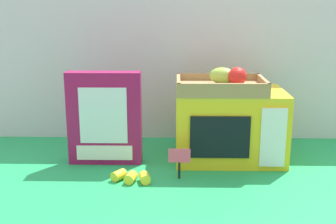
% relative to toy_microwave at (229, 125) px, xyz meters
% --- Properties ---
extents(ground_plane, '(1.70, 1.70, 0.00)m').
position_rel_toy_microwave_xyz_m(ground_plane, '(-0.17, -0.02, -0.12)').
color(ground_plane, '#219E54').
rests_on(ground_plane, ground).
extents(display_back_panel, '(1.61, 0.03, 0.68)m').
position_rel_toy_microwave_xyz_m(display_back_panel, '(-0.17, 0.25, 0.22)').
color(display_back_panel, silver).
rests_on(display_back_panel, ground).
extents(toy_microwave, '(0.38, 0.26, 0.25)m').
position_rel_toy_microwave_xyz_m(toy_microwave, '(0.00, 0.00, 0.00)').
color(toy_microwave, yellow).
rests_on(toy_microwave, ground).
extents(food_groups_crate, '(0.30, 0.20, 0.09)m').
position_rel_toy_microwave_xyz_m(food_groups_crate, '(-0.03, -0.02, 0.15)').
color(food_groups_crate, '#A37F51').
rests_on(food_groups_crate, toy_microwave).
extents(cookie_set_box, '(0.25, 0.06, 0.32)m').
position_rel_toy_microwave_xyz_m(cookie_set_box, '(-0.43, -0.05, 0.04)').
color(cookie_set_box, '#99144C').
rests_on(cookie_set_box, ground).
extents(price_sign, '(0.07, 0.01, 0.10)m').
position_rel_toy_microwave_xyz_m(price_sign, '(-0.18, -0.19, -0.06)').
color(price_sign, black).
rests_on(price_sign, ground).
extents(loose_toy_banana, '(0.13, 0.07, 0.03)m').
position_rel_toy_microwave_xyz_m(loose_toy_banana, '(-0.33, -0.22, -0.11)').
color(loose_toy_banana, yellow).
rests_on(loose_toy_banana, ground).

